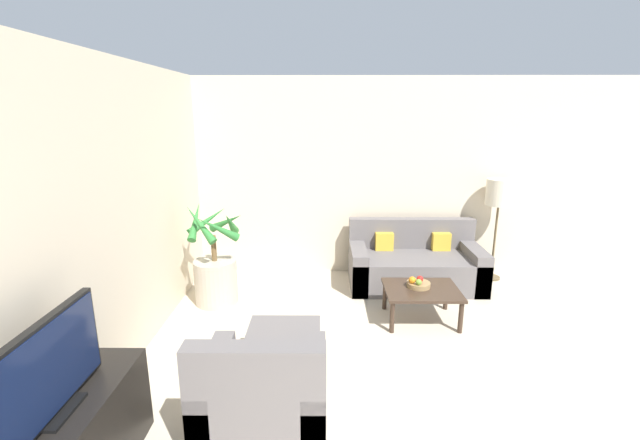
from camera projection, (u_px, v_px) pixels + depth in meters
name	position (u px, v px, depth m)	size (l,w,h in m)	color
wall_back	(420.00, 178.00, 5.89)	(7.74, 0.06, 2.70)	beige
wall_left	(52.00, 254.00, 2.77)	(0.06, 8.02, 2.70)	beige
television	(50.00, 369.00, 2.32)	(0.18, 0.90, 0.56)	black
potted_palm	(215.00, 271.00, 5.09)	(0.72, 0.73, 1.24)	#ADA393
sofa_loveseat	(414.00, 265.00, 5.65)	(1.70, 0.87, 0.83)	#605B5B
floor_lamp	(499.00, 196.00, 5.64)	(0.35, 0.35, 1.39)	brown
coffee_table	(421.00, 293.00, 4.66)	(0.80, 0.64, 0.37)	#38281E
fruit_bowl	(418.00, 284.00, 4.70)	(0.26, 0.26, 0.05)	#997A4C
apple_red	(420.00, 279.00, 4.69)	(0.07, 0.07, 0.07)	red
apple_green	(419.00, 282.00, 4.61)	(0.07, 0.07, 0.07)	olive
orange_fruit	(412.00, 280.00, 4.66)	(0.08, 0.08, 0.08)	orange
armchair	(264.00, 396.00, 3.05)	(0.89, 0.87, 0.87)	#605B5B
ottoman	(284.00, 347.00, 3.85)	(0.64, 0.46, 0.39)	#605B5B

